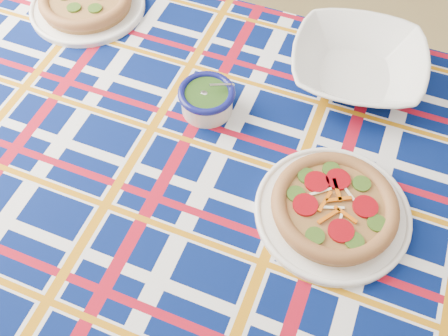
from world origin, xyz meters
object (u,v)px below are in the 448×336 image
at_px(main_focaccia_plate, 334,206).
at_px(pesto_bowl, 207,98).
at_px(dining_table, 248,202).
at_px(serving_bowl, 357,65).

relative_size(main_focaccia_plate, pesto_bowl, 2.48).
height_order(dining_table, pesto_bowl, pesto_bowl).
distance_m(dining_table, main_focaccia_plate, 0.21).
height_order(main_focaccia_plate, pesto_bowl, pesto_bowl).
xyz_separation_m(main_focaccia_plate, serving_bowl, (-0.07, 0.38, 0.01)).
bearing_deg(pesto_bowl, serving_bowl, 40.89).
xyz_separation_m(main_focaccia_plate, pesto_bowl, (-0.34, 0.14, 0.01)).
xyz_separation_m(dining_table, serving_bowl, (0.11, 0.38, 0.12)).
bearing_deg(serving_bowl, pesto_bowl, -139.11).
height_order(pesto_bowl, serving_bowl, same).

